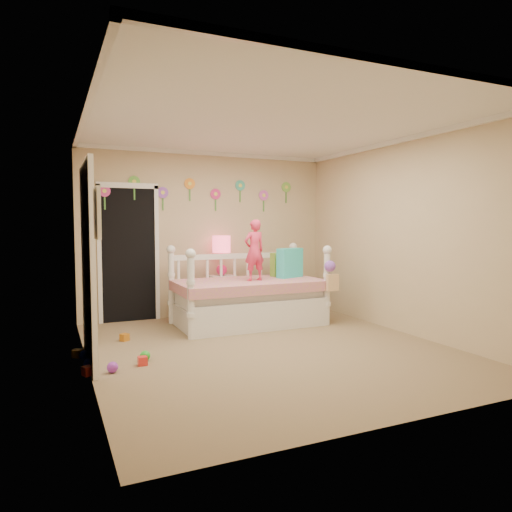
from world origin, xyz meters
name	(u,v)px	position (x,y,z in m)	size (l,w,h in m)	color
floor	(269,348)	(0.00, 0.00, 0.00)	(4.00, 4.50, 0.01)	#7F684C
ceiling	(269,124)	(0.00, 0.00, 2.60)	(4.00, 4.50, 0.01)	white
back_wall	(208,234)	(0.00, 2.25, 1.30)	(4.00, 0.01, 2.60)	tan
left_wall	(86,241)	(-2.00, 0.00, 1.30)	(0.01, 4.50, 2.60)	tan
right_wall	(404,236)	(2.00, 0.00, 1.30)	(0.01, 4.50, 2.60)	tan
crown_molding	(269,127)	(0.00, 0.00, 2.57)	(4.00, 4.50, 0.06)	white
daybed	(249,285)	(0.30, 1.31, 0.58)	(2.15, 1.16, 1.17)	white
pillow_turquoise	(290,263)	(1.00, 1.36, 0.87)	(0.44, 0.16, 0.44)	#29D0D0
pillow_lime	(283,264)	(0.99, 1.57, 0.83)	(0.39, 0.14, 0.37)	#72B838
child	(254,250)	(0.35, 1.22, 1.09)	(0.32, 0.21, 0.88)	#F3375E
nightstand	(222,296)	(0.14, 2.03, 0.33)	(0.39, 0.30, 0.65)	white
table_lamp	(221,249)	(0.14, 2.03, 1.07)	(0.29, 0.29, 0.63)	#F0206C
closet_doorway	(129,253)	(-1.25, 2.23, 1.03)	(0.90, 0.04, 2.07)	black
flower_decals	(203,194)	(-0.09, 2.24, 1.94)	(3.40, 0.02, 0.50)	#B2668C
mirror_closet	(88,263)	(-1.96, 0.30, 1.05)	(0.07, 1.30, 2.10)	white
wall_picture	(97,213)	(-1.97, -0.90, 1.55)	(0.05, 0.34, 0.42)	white
hanging_bag	(331,277)	(1.32, 0.73, 0.71)	(0.20, 0.16, 0.36)	beige
toy_scatter	(109,350)	(-1.75, 0.47, 0.06)	(0.80, 1.30, 0.11)	#996666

